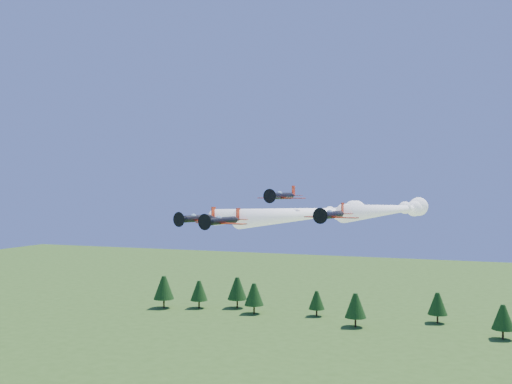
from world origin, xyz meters
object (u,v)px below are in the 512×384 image
(plane_right, at_px, (395,209))
(plane_slot, at_px, (282,196))
(plane_left, at_px, (307,212))
(plane_lead, at_px, (319,214))

(plane_right, xyz_separation_m, plane_slot, (-15.90, -14.62, 2.40))
(plane_left, distance_m, plane_right, 20.70)
(plane_slot, bearing_deg, plane_left, 106.07)
(plane_lead, relative_size, plane_right, 1.01)
(plane_right, distance_m, plane_slot, 21.73)
(plane_left, height_order, plane_right, plane_right)
(plane_lead, relative_size, plane_slot, 5.55)
(plane_left, bearing_deg, plane_slot, -69.75)
(plane_lead, distance_m, plane_right, 14.10)
(plane_lead, xyz_separation_m, plane_right, (11.57, 8.03, 0.61))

